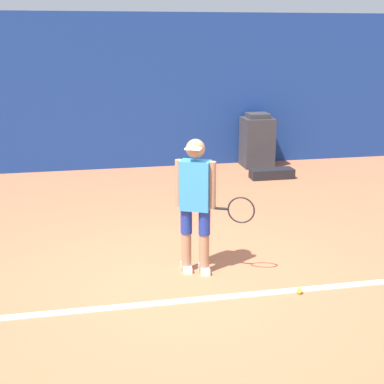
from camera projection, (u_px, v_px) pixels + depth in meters
The scene contains 7 objects.
ground_plane at pixel (187, 281), 6.23m from camera, with size 24.00×24.00×0.00m, color #B76642.
back_wall at pixel (136, 92), 11.13m from camera, with size 24.00×0.10×3.20m.
court_baseline at pixel (195, 300), 5.77m from camera, with size 21.60×0.10×0.01m.
tennis_player at pixel (196, 200), 6.21m from camera, with size 0.86×0.47×1.63m.
tennis_ball at pixel (299, 291), 5.91m from camera, with size 0.07×0.07×0.07m.
covered_chair at pixel (257, 141), 11.52m from camera, with size 0.64×0.61×1.15m.
equipment_bag at pixel (272, 174), 10.64m from camera, with size 0.87×0.33×0.19m.
Camera 1 is at (-1.05, -5.58, 2.76)m, focal length 50.00 mm.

